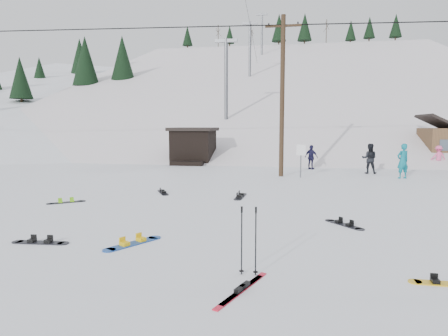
# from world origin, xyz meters

# --- Properties ---
(ground) EXTENTS (200.00, 200.00, 0.00)m
(ground) POSITION_xyz_m (0.00, 0.00, 0.00)
(ground) COLOR white
(ground) RESTS_ON ground
(ski_slope) EXTENTS (60.00, 85.24, 65.97)m
(ski_slope) POSITION_xyz_m (0.00, 55.00, -12.00)
(ski_slope) COLOR white
(ski_slope) RESTS_ON ground
(ridge_left) EXTENTS (47.54, 95.03, 58.38)m
(ridge_left) POSITION_xyz_m (-36.00, 48.00, -11.00)
(ridge_left) COLOR white
(ridge_left) RESTS_ON ground
(treeline_left) EXTENTS (20.00, 64.00, 10.00)m
(treeline_left) POSITION_xyz_m (-34.00, 40.00, 0.00)
(treeline_left) COLOR black
(treeline_left) RESTS_ON ground
(treeline_crest) EXTENTS (50.00, 6.00, 10.00)m
(treeline_crest) POSITION_xyz_m (0.00, 86.00, 0.00)
(treeline_crest) COLOR black
(treeline_crest) RESTS_ON ski_slope
(utility_pole) EXTENTS (2.00, 0.26, 9.00)m
(utility_pole) POSITION_xyz_m (2.00, 14.00, 4.68)
(utility_pole) COLOR #3A2819
(utility_pole) RESTS_ON ground
(trail_sign) EXTENTS (0.50, 0.09, 1.85)m
(trail_sign) POSITION_xyz_m (3.10, 13.58, 1.27)
(trail_sign) COLOR #595B60
(trail_sign) RESTS_ON ground
(lift_hut) EXTENTS (3.40, 4.10, 2.75)m
(lift_hut) POSITION_xyz_m (-5.00, 20.94, 1.36)
(lift_hut) COLOR black
(lift_hut) RESTS_ON ground
(lift_tower_near) EXTENTS (2.20, 0.36, 8.00)m
(lift_tower_near) POSITION_xyz_m (-4.00, 30.00, 7.86)
(lift_tower_near) COLOR #595B60
(lift_tower_near) RESTS_ON ski_slope
(lift_tower_mid) EXTENTS (2.20, 0.36, 8.00)m
(lift_tower_mid) POSITION_xyz_m (-4.00, 50.00, 14.36)
(lift_tower_mid) COLOR #595B60
(lift_tower_mid) RESTS_ON ski_slope
(lift_tower_far) EXTENTS (2.20, 0.36, 8.00)m
(lift_tower_far) POSITION_xyz_m (-4.00, 70.00, 20.86)
(lift_tower_far) COLOR #595B60
(lift_tower_far) RESTS_ON ski_slope
(hero_snowboard) EXTENTS (1.00, 1.49, 0.12)m
(hero_snowboard) POSITION_xyz_m (-1.10, 0.01, 0.03)
(hero_snowboard) COLOR #18479F
(hero_snowboard) RESTS_ON ground
(hero_skis) EXTENTS (0.74, 1.77, 0.10)m
(hero_skis) POSITION_xyz_m (1.92, -2.26, 0.03)
(hero_skis) COLOR red
(hero_skis) RESTS_ON ground
(ski_poles) EXTENTS (0.37, 0.10, 1.36)m
(ski_poles) POSITION_xyz_m (1.94, -1.49, 0.69)
(ski_poles) COLOR black
(ski_poles) RESTS_ON ground
(board_scatter_a) EXTENTS (1.47, 0.36, 0.10)m
(board_scatter_a) POSITION_xyz_m (-3.41, -0.31, 0.03)
(board_scatter_a) COLOR black
(board_scatter_a) RESTS_ON ground
(board_scatter_b) EXTENTS (0.86, 1.35, 0.10)m
(board_scatter_b) POSITION_xyz_m (-2.83, 7.33, 0.03)
(board_scatter_b) COLOR black
(board_scatter_b) RESTS_ON ground
(board_scatter_c) EXTENTS (1.17, 0.97, 0.10)m
(board_scatter_c) POSITION_xyz_m (-5.71, 4.57, 0.03)
(board_scatter_c) COLOR black
(board_scatter_c) RESTS_ON ground
(board_scatter_d) EXTENTS (1.02, 1.20, 0.10)m
(board_scatter_d) POSITION_xyz_m (4.25, 2.90, 0.03)
(board_scatter_d) COLOR black
(board_scatter_d) RESTS_ON ground
(board_scatter_e) EXTENTS (1.33, 0.25, 0.09)m
(board_scatter_e) POSITION_xyz_m (5.58, -1.33, 0.02)
(board_scatter_e) COLOR yellow
(board_scatter_e) RESTS_ON ground
(board_scatter_f) EXTENTS (0.35, 1.64, 0.12)m
(board_scatter_f) POSITION_xyz_m (0.61, 6.94, 0.03)
(board_scatter_f) COLOR black
(board_scatter_f) RESTS_ON ground
(skier_teal) EXTENTS (0.83, 0.72, 1.93)m
(skier_teal) POSITION_xyz_m (8.62, 14.21, 0.96)
(skier_teal) COLOR #0C6D7D
(skier_teal) RESTS_ON ground
(skier_dark) EXTENTS (0.99, 0.83, 1.82)m
(skier_dark) POSITION_xyz_m (7.22, 16.26, 0.91)
(skier_dark) COLOR black
(skier_dark) RESTS_ON ground
(skier_pink) EXTENTS (1.07, 0.72, 1.52)m
(skier_pink) POSITION_xyz_m (12.56, 20.73, 0.76)
(skier_pink) COLOR #EF5490
(skier_pink) RESTS_ON ground
(skier_navy) EXTENTS (1.01, 0.85, 1.62)m
(skier_navy) POSITION_xyz_m (3.84, 18.00, 0.81)
(skier_navy) COLOR #181637
(skier_navy) RESTS_ON ground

